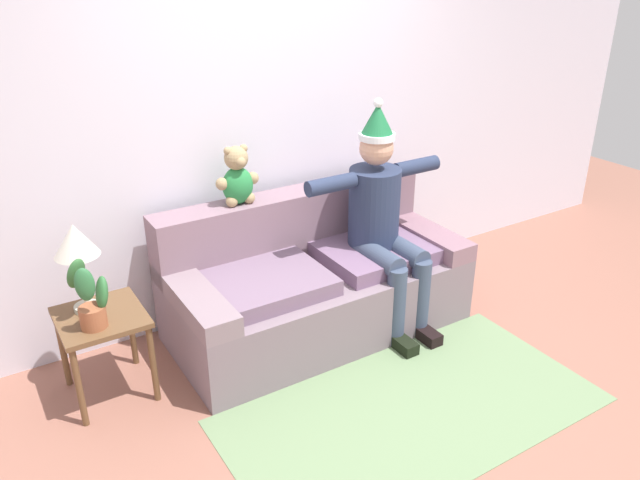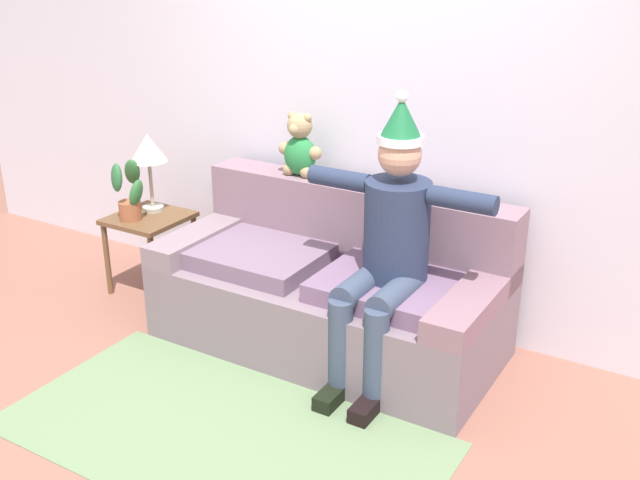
{
  "view_description": "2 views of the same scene",
  "coord_description": "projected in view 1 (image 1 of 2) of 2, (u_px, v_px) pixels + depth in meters",
  "views": [
    {
      "loc": [
        -1.9,
        -2.11,
        2.33
      ],
      "look_at": [
        -0.06,
        0.85,
        0.72
      ],
      "focal_mm": 34.89,
      "sensor_mm": 36.0,
      "label": 1
    },
    {
      "loc": [
        1.94,
        -2.35,
        2.2
      ],
      "look_at": [
        0.04,
        0.81,
        0.72
      ],
      "focal_mm": 42.27,
      "sensor_mm": 36.0,
      "label": 2
    }
  ],
  "objects": [
    {
      "name": "potted_plant",
      "position": [
        90.0,
        298.0,
        3.24
      ],
      "size": [
        0.23,
        0.26,
        0.39
      ],
      "color": "#A15838",
      "rests_on": "side_table"
    },
    {
      "name": "side_table",
      "position": [
        102.0,
        329.0,
        3.45
      ],
      "size": [
        0.46,
        0.47,
        0.52
      ],
      "color": "brown",
      "rests_on": "ground_plane"
    },
    {
      "name": "person_seated",
      "position": [
        383.0,
        216.0,
        4.04
      ],
      "size": [
        1.02,
        0.77,
        1.52
      ],
      "color": "#27324E",
      "rests_on": "ground_plane"
    },
    {
      "name": "area_rug",
      "position": [
        413.0,
        410.0,
        3.48
      ],
      "size": [
        2.12,
        1.1,
        0.01
      ],
      "primitive_type": "cube",
      "color": "#6C885E",
      "rests_on": "ground_plane"
    },
    {
      "name": "couch",
      "position": [
        314.0,
        281.0,
        4.15
      ],
      "size": [
        1.94,
        0.91,
        0.88
      ],
      "color": "slate",
      "rests_on": "ground_plane"
    },
    {
      "name": "back_wall",
      "position": [
        272.0,
        114.0,
        4.14
      ],
      "size": [
        7.0,
        0.1,
        2.7
      ],
      "primitive_type": "cube",
      "color": "silver",
      "rests_on": "ground_plane"
    },
    {
      "name": "table_lamp",
      "position": [
        76.0,
        244.0,
        3.3
      ],
      "size": [
        0.24,
        0.24,
        0.52
      ],
      "color": "#AFB29B",
      "rests_on": "side_table"
    },
    {
      "name": "ground_plane",
      "position": [
        408.0,
        406.0,
        3.51
      ],
      "size": [
        10.0,
        10.0,
        0.0
      ],
      "primitive_type": "plane",
      "color": "#935D4D"
    },
    {
      "name": "teddy_bear",
      "position": [
        238.0,
        178.0,
        3.88
      ],
      "size": [
        0.29,
        0.17,
        0.38
      ],
      "color": "#288441",
      "rests_on": "couch"
    }
  ]
}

